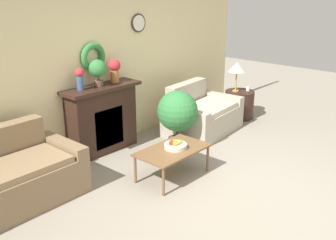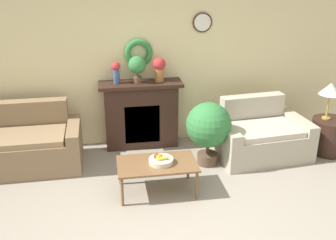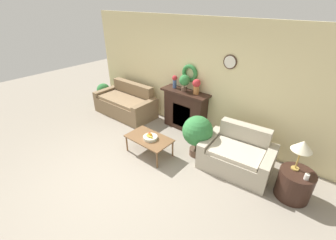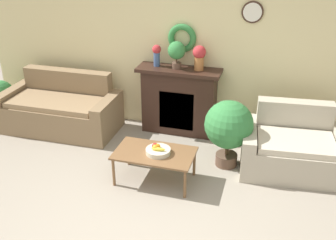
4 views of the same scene
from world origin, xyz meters
name	(u,v)px [view 3 (image 3 of 4)]	position (x,y,z in m)	size (l,w,h in m)	color
ground_plane	(116,179)	(0.00, 0.00, 0.00)	(16.00, 16.00, 0.00)	gray
wall_back	(196,77)	(0.00, 2.58, 1.35)	(6.80, 0.15, 2.70)	beige
fireplace	(185,110)	(-0.13, 2.37, 0.52)	(1.24, 0.41, 1.04)	#331E16
couch_left	(126,104)	(-1.94, 1.97, 0.31)	(1.81, 0.90, 0.87)	#846B4C
loveseat_right	(237,155)	(1.57, 1.78, 0.29)	(1.41, 1.03, 0.83)	#B2A893
coffee_table	(149,139)	(-0.08, 1.00, 0.37)	(0.98, 0.57, 0.40)	brown
fruit_bowl	(150,137)	(-0.03, 0.99, 0.45)	(0.31, 0.31, 0.12)	beige
side_table_by_loveseat	(294,184)	(2.65, 1.68, 0.26)	(0.55, 0.55, 0.52)	#331E16
table_lamp	(303,146)	(2.58, 1.74, 0.98)	(0.32, 0.32, 0.55)	#B28E42
mug	(307,177)	(2.77, 1.58, 0.57)	(0.07, 0.07, 0.10)	silver
vase_on_mantel_left	(175,81)	(-0.48, 2.38, 1.22)	(0.13, 0.13, 0.32)	#3D5684
vase_on_mantel_right	(196,85)	(0.16, 2.38, 1.24)	(0.19, 0.19, 0.36)	#AD6B38
potted_plant_on_mantel	(184,81)	(-0.17, 2.36, 1.29)	(0.26, 0.26, 0.40)	brown
potted_plant_floor_by_couch	(104,91)	(-3.06, 2.02, 0.40)	(0.41, 0.41, 0.66)	brown
potted_plant_floor_by_loveseat	(197,132)	(0.73, 1.61, 0.58)	(0.63, 0.63, 0.92)	brown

